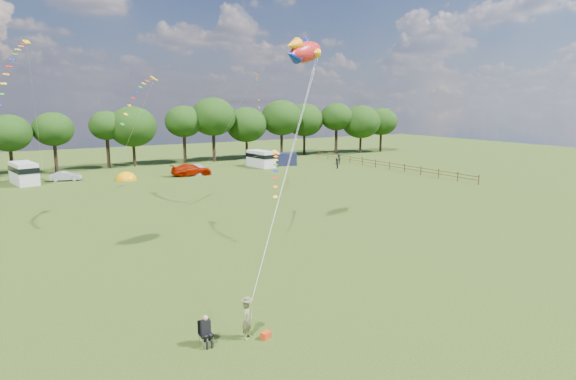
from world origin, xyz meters
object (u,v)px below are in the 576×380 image
car_c (191,170)px  walker_b (339,159)px  tent_greyblue (195,174)px  fish_kite (303,52)px  car_b (66,176)px  camp_chair (205,327)px  tent_orange (126,180)px  kite_flyer (247,320)px  campervan_d (261,158)px  walker_a (336,163)px  campervan_b (24,172)px

car_c → walker_b: walker_b is taller
tent_greyblue → fish_kite: bearing=-98.1°
car_b → fish_kite: fish_kite is taller
car_b → camp_chair: bearing=-166.2°
tent_orange → walker_b: size_ratio=1.88×
tent_greyblue → kite_flyer: (-14.20, -44.61, 0.79)m
car_b → campervan_d: 26.58m
campervan_d → camp_chair: 53.39m
tent_orange → fish_kite: size_ratio=0.74×
kite_flyer → walker_a: size_ratio=1.06×
campervan_b → walker_b: size_ratio=3.62×
camp_chair → fish_kite: (11.02, 10.02, 11.98)m
campervan_b → camp_chair: campervan_b is taller
tent_greyblue → walker_b: walker_b is taller
tent_orange → fish_kite: 36.52m
kite_flyer → walker_a: kite_flyer is taller
car_c → campervan_d: 12.16m
kite_flyer → fish_kite: size_ratio=0.42×
car_c → tent_greyblue: bearing=-37.2°
walker_b → fish_kite: bearing=25.3°
tent_greyblue → walker_b: 23.07m
tent_orange → tent_greyblue: bearing=1.5°
car_c → campervan_b: (-19.19, 3.88, 0.61)m
car_c → campervan_b: bearing=82.2°
car_b → fish_kite: (10.68, -37.11, 12.14)m
tent_greyblue → camp_chair: bearing=-109.7°
kite_flyer → campervan_d: bearing=23.6°
campervan_d → tent_greyblue: campervan_d is taller
car_b → car_c: (14.73, -3.82, 0.17)m
fish_kite → walker_a: fish_kite is taller
fish_kite → car_b: bearing=83.7°
campervan_d → tent_greyblue: size_ratio=1.27×
campervan_b → fish_kite: (15.14, -37.17, 11.36)m
car_b → walker_a: walker_a is taller
campervan_b → tent_orange: 11.49m
campervan_b → walker_a: (39.60, -8.32, -0.62)m
walker_a → car_b: bearing=-51.5°
car_b → tent_greyblue: bearing=-86.3°
walker_a → campervan_d: bearing=-78.5°
car_b → camp_chair: camp_chair is taller
camp_chair → walker_b: bearing=50.4°
car_b → kite_flyer: kite_flyer is taller
fish_kite → walker_a: (24.46, 28.85, -11.98)m
car_c → walker_a: bearing=-98.6°
campervan_d → fish_kite: (-15.87, -36.10, 11.43)m
fish_kite → walker_b: (27.87, 32.79, -11.97)m
campervan_d → camp_chair: bearing=143.6°
walker_a → walker_b: (3.41, 3.93, 0.01)m
fish_kite → campervan_d: bearing=43.9°
tent_orange → fish_kite: (4.18, -33.98, 12.71)m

